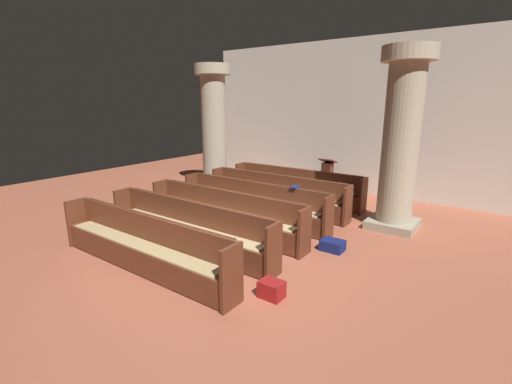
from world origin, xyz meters
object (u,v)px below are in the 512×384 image
object	(u,v)px
kneeler_box_red	(272,289)
kneeler_box_navy	(332,245)
pew_row_1	(276,192)
pew_row_4	(188,225)
pew_row_5	(142,243)
hymn_book	(295,187)
pew_row_0	(296,185)
pillar_far_side	(214,127)
pew_row_3	(223,212)
lectern	(327,179)
pew_row_2	(252,201)
pillar_aisle_side	(401,139)

from	to	relation	value
kneeler_box_red	kneeler_box_navy	distance (m)	2.05
pew_row_1	kneeler_box_red	world-z (taller)	pew_row_1
pew_row_4	pew_row_5	xyz separation A→B (m)	(0.00, -1.03, 0.00)
pew_row_5	hymn_book	xyz separation A→B (m)	(1.02, 3.26, 0.44)
pew_row_5	hymn_book	size ratio (longest dim) A/B	18.30
pew_row_4	kneeler_box_red	size ratio (longest dim) A/B	11.51
pew_row_0	pew_row_5	distance (m)	5.13
pillar_far_side	pew_row_1	bearing A→B (deg)	-15.71
pew_row_0	hymn_book	bearing A→B (deg)	-61.26
pew_row_3	pew_row_5	size ratio (longest dim) A/B	1.00
pew_row_4	kneeler_box_navy	world-z (taller)	pew_row_4
pillar_far_side	lectern	size ratio (longest dim) A/B	3.51
pew_row_2	pew_row_4	distance (m)	2.05
pew_row_1	pillar_far_side	size ratio (longest dim) A/B	1.03
pew_row_5	lectern	bearing A→B (deg)	86.90
hymn_book	kneeler_box_red	bearing A→B (deg)	-66.50
pillar_aisle_side	pew_row_3	bearing A→B (deg)	-138.86
pew_row_4	pew_row_5	bearing A→B (deg)	-90.00
pew_row_4	pillar_far_side	size ratio (longest dim) A/B	1.03
pew_row_4	pillar_far_side	xyz separation A→B (m)	(-2.77, 3.86, 1.50)
pew_row_2	pew_row_5	world-z (taller)	same
pillar_far_side	kneeler_box_red	size ratio (longest dim) A/B	11.17
pew_row_5	kneeler_box_navy	xyz separation A→B (m)	(2.25, 2.56, -0.38)
pew_row_0	pillar_aisle_side	xyz separation A→B (m)	(2.82, -0.61, 1.50)
pew_row_3	pew_row_4	distance (m)	1.03
pew_row_5	kneeler_box_navy	bearing A→B (deg)	48.62
pew_row_0	lectern	world-z (taller)	lectern
pew_row_3	kneeler_box_red	xyz separation A→B (m)	(2.22, -1.54, -0.35)
hymn_book	kneeler_box_navy	xyz separation A→B (m)	(1.23, -0.71, -0.82)
kneeler_box_red	kneeler_box_navy	world-z (taller)	kneeler_box_red
pillar_far_side	kneeler_box_red	bearing A→B (deg)	-41.21
lectern	kneeler_box_red	size ratio (longest dim) A/B	3.18
lectern	pew_row_3	bearing A→B (deg)	-94.55
pew_row_1	pillar_aisle_side	xyz separation A→B (m)	(2.82, 0.41, 1.50)
kneeler_box_red	kneeler_box_navy	xyz separation A→B (m)	(0.03, 2.05, -0.02)
pew_row_0	pew_row_3	world-z (taller)	same
kneeler_box_red	hymn_book	bearing A→B (deg)	113.50
pew_row_1	pillar_aisle_side	distance (m)	3.22
lectern	kneeler_box_red	world-z (taller)	lectern
kneeler_box_navy	hymn_book	bearing A→B (deg)	150.15
pew_row_0	pillar_far_side	size ratio (longest dim) A/B	1.03
pillar_aisle_side	hymn_book	bearing A→B (deg)	-145.17
pew_row_0	pew_row_1	xyz separation A→B (m)	(0.00, -1.03, 0.00)
pew_row_0	pew_row_1	world-z (taller)	same
pew_row_4	pillar_aisle_side	distance (m)	4.73
pillar_aisle_side	kneeler_box_navy	size ratio (longest dim) A/B	9.08
pillar_far_side	lectern	world-z (taller)	pillar_far_side
pew_row_2	kneeler_box_navy	world-z (taller)	pew_row_2
pillar_far_side	hymn_book	bearing A→B (deg)	-23.09
kneeler_box_navy	pillar_far_side	bearing A→B (deg)	155.18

